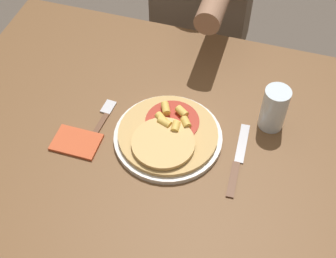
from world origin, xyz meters
TOP-DOWN VIEW (x-y plane):
  - dining_table at (0.00, 0.00)m, footprint 1.12×0.90m
  - plate at (0.04, 0.02)m, footprint 0.27×0.27m
  - pizza at (0.04, 0.02)m, footprint 0.25×0.25m
  - fork at (-0.14, 0.03)m, footprint 0.03×0.18m
  - knife at (0.22, 0.01)m, footprint 0.03×0.22m
  - drinking_glass at (0.28, 0.15)m, footprint 0.06×0.06m
  - napkin at (-0.17, -0.05)m, footprint 0.12×0.08m

SIDE VIEW (x-z plane):
  - dining_table at x=0.00m, z-range 0.26..1.01m
  - fork at x=-0.14m, z-range 0.74..0.75m
  - knife at x=0.22m, z-range 0.74..0.75m
  - napkin at x=-0.17m, z-range 0.74..0.75m
  - plate at x=0.04m, z-range 0.74..0.76m
  - pizza at x=0.04m, z-range 0.75..0.78m
  - drinking_glass at x=0.28m, z-range 0.74..0.86m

